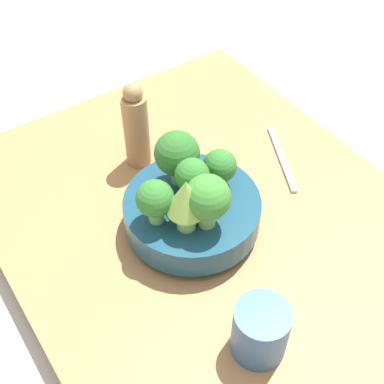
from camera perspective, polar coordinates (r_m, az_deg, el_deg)
ground_plane at (r=0.89m, az=2.18°, el=-5.21°), size 6.00×6.00×0.00m
table at (r=0.87m, az=2.23°, el=-4.29°), size 0.80×0.62×0.05m
bowl at (r=0.82m, az=-0.00°, el=-2.15°), size 0.21×0.21×0.06m
broccoli_floret_left at (r=0.73m, az=1.65°, el=-0.73°), size 0.07×0.07×0.09m
broccoli_floret_front at (r=0.80m, az=2.99°, el=2.65°), size 0.05×0.05×0.06m
broccoli_floret_right at (r=0.79m, az=-1.62°, el=4.05°), size 0.07×0.07×0.09m
broccoli_floret_center at (r=0.76m, az=-0.00°, el=1.42°), size 0.05×0.05×0.08m
romanesco_piece_far at (r=0.72m, az=-0.64°, el=-0.78°), size 0.06×0.06×0.09m
broccoli_floret_back at (r=0.74m, az=-3.97°, el=-0.83°), size 0.05×0.05×0.07m
cup at (r=0.70m, az=7.29°, el=-14.47°), size 0.07×0.07×0.08m
pepper_mill at (r=0.90m, az=-6.00°, el=6.95°), size 0.04×0.04×0.16m
fork at (r=0.96m, az=9.54°, el=3.58°), size 0.15×0.08×0.01m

